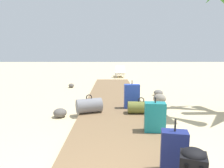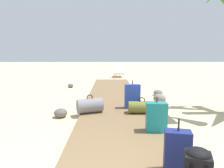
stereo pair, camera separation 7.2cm
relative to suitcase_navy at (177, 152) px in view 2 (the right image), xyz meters
name	(u,v)px [view 2 (the right image)]	position (x,y,z in m)	size (l,w,h in m)	color
ground_plane	(115,113)	(-0.73, 2.93, -0.36)	(60.00, 60.00, 0.00)	#D1BA8C
boardwalk	(114,102)	(-0.73, 4.00, -0.32)	(1.80, 10.67, 0.08)	brown
suitcase_navy	(177,152)	(0.00, 0.00, 0.00)	(0.36, 0.25, 0.73)	navy
suitcase_teal	(156,117)	(0.05, 1.40, 0.01)	(0.43, 0.27, 0.69)	#197A7F
duffel_bag_olive	(142,107)	(-0.04, 2.62, -0.13)	(0.69, 0.32, 0.42)	olive
duffel_bag_grey	(90,106)	(-1.39, 2.69, -0.10)	(0.74, 0.56, 0.48)	slate
suitcase_blue	(132,96)	(-0.23, 3.13, 0.05)	(0.44, 0.21, 0.80)	#2847B7
lounge_chair	(119,72)	(-0.23, 11.13, -0.04)	(0.69, 1.59, 0.78)	white
rock_left_mid	(71,86)	(-2.69, 6.94, -0.26)	(0.26, 0.27, 0.20)	#5B5651
rock_right_near	(158,93)	(1.01, 5.16, -0.25)	(0.35, 0.37, 0.22)	slate
rock_right_far	(160,99)	(0.76, 3.92, -0.20)	(0.41, 0.40, 0.32)	gray
rock_left_far	(61,113)	(-2.12, 2.55, -0.25)	(0.33, 0.34, 0.23)	#5B5651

